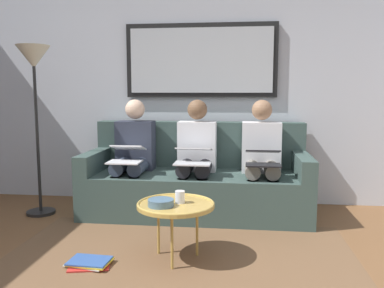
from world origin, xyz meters
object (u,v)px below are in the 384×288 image
(person_left, at_px, (262,155))
(laptop_black, at_px, (263,157))
(bowl, at_px, (161,203))
(coffee_table, at_px, (176,206))
(magazine_stack, at_px, (89,263))
(cup, at_px, (180,197))
(person_right, at_px, (133,152))
(framed_mirror, at_px, (201,61))
(laptop_silver, at_px, (193,155))
(person_middle, at_px, (196,154))
(laptop_white, at_px, (127,154))
(standing_lamp, at_px, (34,76))
(couch, at_px, (197,181))

(person_left, distance_m, laptop_black, 0.25)
(bowl, bearing_deg, coffee_table, -140.33)
(coffee_table, xyz_separation_m, magazine_stack, (0.59, 0.19, -0.38))
(cup, relative_size, laptop_black, 0.28)
(person_right, xyz_separation_m, magazine_stack, (-0.03, 1.33, -0.58))
(framed_mirror, xyz_separation_m, person_left, (-0.64, 0.46, -0.94))
(laptop_silver, bearing_deg, framed_mirror, -90.00)
(person_middle, height_order, laptop_white, person_middle)
(cup, distance_m, magazine_stack, 0.78)
(laptop_silver, xyz_separation_m, standing_lamp, (1.55, -0.05, 0.74))
(framed_mirror, xyz_separation_m, laptop_white, (0.64, 0.69, -0.92))
(couch, xyz_separation_m, bowl, (0.12, 1.29, 0.13))
(person_left, distance_m, laptop_silver, 0.69)
(bowl, xyz_separation_m, laptop_white, (0.52, -0.99, 0.19))
(coffee_table, height_order, laptop_silver, laptop_silver)
(cup, distance_m, laptop_black, 1.09)
(couch, relative_size, person_middle, 1.93)
(coffee_table, relative_size, bowl, 3.07)
(coffee_table, height_order, laptop_white, laptop_white)
(person_left, relative_size, person_middle, 1.00)
(person_left, bearing_deg, cup, 60.67)
(coffee_table, relative_size, laptop_white, 1.51)
(coffee_table, bearing_deg, bowl, 39.67)
(person_middle, xyz_separation_m, laptop_silver, (0.00, 0.25, 0.02))
(person_right, xyz_separation_m, standing_lamp, (0.91, 0.20, 0.76))
(laptop_black, distance_m, laptop_silver, 0.64)
(couch, xyz_separation_m, cup, (-0.01, 1.20, 0.15))
(coffee_table, bearing_deg, person_right, -61.74)
(cup, distance_m, standing_lamp, 2.03)
(person_right, distance_m, magazine_stack, 1.46)
(cup, bearing_deg, standing_lamp, -30.87)
(coffee_table, height_order, bowl, bowl)
(cup, height_order, person_right, person_right)
(person_right, bearing_deg, laptop_silver, 158.99)
(magazine_stack, bearing_deg, framed_mirror, -108.82)
(laptop_silver, bearing_deg, couch, -90.00)
(cup, height_order, bowl, cup)
(framed_mirror, relative_size, person_left, 1.43)
(laptop_silver, relative_size, person_right, 0.31)
(coffee_table, distance_m, laptop_silver, 0.93)
(person_middle, bearing_deg, bowl, 84.62)
(coffee_table, xyz_separation_m, cup, (-0.03, -0.02, 0.06))
(coffee_table, distance_m, bowl, 0.13)
(person_right, bearing_deg, coffee_table, 118.26)
(person_right, relative_size, laptop_white, 3.06)
(couch, xyz_separation_m, laptop_silver, (0.00, 0.31, 0.32))
(cup, xyz_separation_m, standing_lamp, (1.56, -0.93, 0.91))
(magazine_stack, bearing_deg, couch, -113.51)
(person_right, height_order, standing_lamp, standing_lamp)
(laptop_silver, bearing_deg, coffee_table, 88.58)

